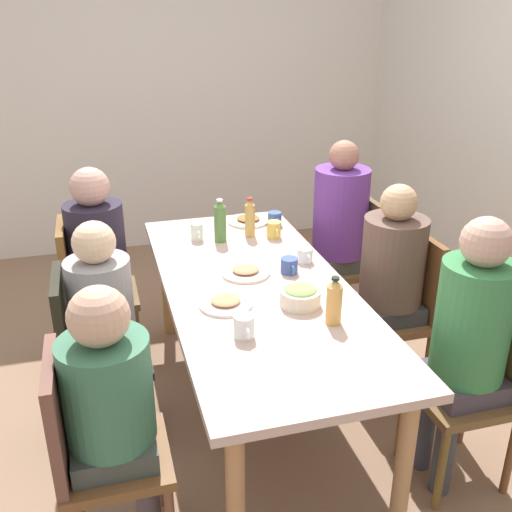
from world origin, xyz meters
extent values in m
plane|color=#87664F|center=(0.00, 0.00, 0.00)|extent=(6.06, 6.06, 0.00)
cube|color=silver|center=(-2.58, 0.00, 1.30)|extent=(0.12, 3.93, 2.60)
cube|color=#C8A99C|center=(0.00, 0.00, 0.73)|extent=(2.06, 0.87, 0.04)
cylinder|color=#B2814B|center=(-0.93, -0.34, 0.35)|extent=(0.07, 0.07, 0.71)
cylinder|color=#B47D51|center=(0.93, -0.34, 0.35)|extent=(0.07, 0.07, 0.71)
cylinder|color=#AC7B54|center=(-0.93, 0.34, 0.35)|extent=(0.07, 0.07, 0.71)
cylinder|color=tan|center=(0.93, 0.34, 0.35)|extent=(0.07, 0.07, 0.71)
cube|color=brown|center=(0.69, 0.74, 0.44)|extent=(0.40, 0.40, 0.04)
cylinder|color=brown|center=(0.86, 0.91, 0.21)|extent=(0.04, 0.04, 0.43)
cylinder|color=brown|center=(0.52, 0.91, 0.21)|extent=(0.04, 0.04, 0.43)
cylinder|color=brown|center=(0.86, 0.57, 0.21)|extent=(0.04, 0.04, 0.43)
cylinder|color=brown|center=(0.52, 0.57, 0.21)|extent=(0.04, 0.04, 0.43)
cube|color=brown|center=(0.69, 0.92, 0.68)|extent=(0.38, 0.04, 0.45)
cylinder|color=#3A3E44|center=(0.77, 0.64, 0.23)|extent=(0.09, 0.09, 0.45)
cylinder|color=#393B46|center=(0.61, 0.64, 0.23)|extent=(0.09, 0.09, 0.45)
cube|color=#3F3741|center=(0.69, 0.74, 0.50)|extent=(0.30, 0.30, 0.10)
cylinder|color=#347A44|center=(0.69, 0.74, 0.81)|extent=(0.31, 0.31, 0.51)
sphere|color=tan|center=(0.69, 0.74, 1.15)|extent=(0.20, 0.20, 0.20)
cube|color=brown|center=(-0.69, 0.74, 0.44)|extent=(0.40, 0.40, 0.04)
cylinder|color=brown|center=(-0.52, 0.91, 0.21)|extent=(0.04, 0.04, 0.43)
cylinder|color=brown|center=(-0.86, 0.91, 0.21)|extent=(0.04, 0.04, 0.43)
cylinder|color=brown|center=(-0.52, 0.57, 0.21)|extent=(0.04, 0.04, 0.43)
cylinder|color=brown|center=(-0.86, 0.57, 0.21)|extent=(0.04, 0.04, 0.43)
cube|color=brown|center=(-0.69, 0.92, 0.68)|extent=(0.38, 0.04, 0.45)
cylinder|color=#40403B|center=(-0.61, 0.64, 0.23)|extent=(0.09, 0.09, 0.45)
cylinder|color=#383E3D|center=(-0.77, 0.64, 0.23)|extent=(0.09, 0.09, 0.45)
cube|color=#454943|center=(-0.69, 0.74, 0.50)|extent=(0.30, 0.30, 0.10)
cylinder|color=#673597|center=(-0.69, 0.74, 0.82)|extent=(0.34, 0.34, 0.55)
sphere|color=#AB715D|center=(-0.69, 0.74, 1.18)|extent=(0.18, 0.18, 0.18)
cube|color=brown|center=(0.00, 0.74, 0.44)|extent=(0.40, 0.40, 0.04)
cylinder|color=brown|center=(0.17, 0.91, 0.21)|extent=(0.04, 0.04, 0.43)
cylinder|color=brown|center=(-0.17, 0.91, 0.21)|extent=(0.04, 0.04, 0.43)
cylinder|color=brown|center=(0.17, 0.57, 0.21)|extent=(0.04, 0.04, 0.43)
cylinder|color=brown|center=(-0.17, 0.57, 0.21)|extent=(0.04, 0.04, 0.43)
cube|color=brown|center=(0.00, 0.92, 0.68)|extent=(0.38, 0.04, 0.45)
cylinder|color=#463D38|center=(0.08, 0.64, 0.23)|extent=(0.09, 0.09, 0.45)
cylinder|color=#463F4A|center=(-0.08, 0.64, 0.23)|extent=(0.09, 0.09, 0.45)
cube|color=#36363D|center=(0.00, 0.74, 0.50)|extent=(0.30, 0.30, 0.10)
cylinder|color=brown|center=(0.00, 0.74, 0.78)|extent=(0.33, 0.33, 0.47)
sphere|color=tan|center=(0.00, 0.74, 1.10)|extent=(0.19, 0.19, 0.19)
cube|color=brown|center=(0.69, -0.74, 0.44)|extent=(0.40, 0.40, 0.04)
cylinder|color=brown|center=(0.52, -0.91, 0.21)|extent=(0.04, 0.04, 0.43)
cylinder|color=brown|center=(0.52, -0.57, 0.21)|extent=(0.04, 0.04, 0.43)
cube|color=brown|center=(0.69, -0.92, 0.68)|extent=(0.38, 0.04, 0.45)
cylinder|color=#36474A|center=(0.61, -0.64, 0.23)|extent=(0.09, 0.09, 0.45)
cylinder|color=#483D44|center=(0.77, -0.64, 0.23)|extent=(0.09, 0.09, 0.45)
cube|color=#3A3F3B|center=(0.69, -0.74, 0.50)|extent=(0.30, 0.30, 0.10)
cylinder|color=#366B50|center=(0.69, -0.74, 0.75)|extent=(0.32, 0.32, 0.40)
sphere|color=tan|center=(0.69, -0.74, 1.05)|extent=(0.21, 0.21, 0.21)
cube|color=brown|center=(-0.69, -0.74, 0.44)|extent=(0.40, 0.40, 0.04)
cylinder|color=brown|center=(-0.86, -0.91, 0.21)|extent=(0.04, 0.04, 0.43)
cylinder|color=brown|center=(-0.52, -0.91, 0.21)|extent=(0.04, 0.04, 0.43)
cylinder|color=brown|center=(-0.86, -0.57, 0.21)|extent=(0.04, 0.04, 0.43)
cylinder|color=brown|center=(-0.52, -0.57, 0.21)|extent=(0.04, 0.04, 0.43)
cube|color=brown|center=(-0.69, -0.92, 0.68)|extent=(0.38, 0.04, 0.45)
cylinder|color=#52433D|center=(-0.77, -0.64, 0.23)|extent=(0.09, 0.09, 0.45)
cylinder|color=brown|center=(-0.61, -0.64, 0.23)|extent=(0.09, 0.09, 0.45)
cube|color=brown|center=(-0.69, -0.74, 0.50)|extent=(0.30, 0.30, 0.10)
cylinder|color=#251E2F|center=(-0.69, -0.74, 0.78)|extent=(0.32, 0.32, 0.45)
sphere|color=tan|center=(-0.69, -0.74, 1.10)|extent=(0.21, 0.21, 0.21)
cube|color=black|center=(0.00, -0.74, 0.44)|extent=(0.40, 0.40, 0.04)
cylinder|color=black|center=(-0.17, -0.91, 0.21)|extent=(0.04, 0.04, 0.43)
cylinder|color=black|center=(0.17, -0.91, 0.21)|extent=(0.04, 0.04, 0.43)
cylinder|color=black|center=(-0.17, -0.57, 0.21)|extent=(0.04, 0.04, 0.43)
cylinder|color=black|center=(0.17, -0.57, 0.21)|extent=(0.04, 0.04, 0.43)
cube|color=black|center=(0.00, -0.92, 0.68)|extent=(0.38, 0.04, 0.45)
cylinder|color=navy|center=(-0.08, -0.64, 0.23)|extent=(0.09, 0.09, 0.45)
cylinder|color=#242F47|center=(0.08, -0.64, 0.23)|extent=(0.09, 0.09, 0.45)
cube|color=#35354A|center=(0.00, -0.74, 0.50)|extent=(0.30, 0.30, 0.10)
cylinder|color=gray|center=(0.00, -0.74, 0.75)|extent=(0.29, 0.29, 0.41)
sphere|color=beige|center=(0.00, -0.74, 1.05)|extent=(0.19, 0.19, 0.19)
cylinder|color=silver|center=(-0.13, -0.02, 0.75)|extent=(0.25, 0.25, 0.01)
ellipsoid|color=tan|center=(-0.13, -0.02, 0.77)|extent=(0.14, 0.14, 0.02)
cylinder|color=silver|center=(-0.87, 0.19, 0.75)|extent=(0.26, 0.26, 0.01)
ellipsoid|color=#AC6833|center=(-0.87, 0.19, 0.77)|extent=(0.14, 0.14, 0.02)
cylinder|color=white|center=(0.17, -0.19, 0.75)|extent=(0.25, 0.25, 0.01)
ellipsoid|color=tan|center=(0.17, -0.19, 0.77)|extent=(0.13, 0.13, 0.02)
cylinder|color=beige|center=(0.26, 0.13, 0.78)|extent=(0.19, 0.19, 0.08)
ellipsoid|color=#87A85E|center=(0.26, 0.13, 0.82)|extent=(0.15, 0.15, 0.04)
cylinder|color=white|center=(-0.66, -0.17, 0.80)|extent=(0.07, 0.07, 0.10)
torus|color=white|center=(-0.62, -0.17, 0.80)|extent=(0.05, 0.01, 0.05)
cylinder|color=white|center=(-0.20, 0.32, 0.78)|extent=(0.09, 0.09, 0.08)
torus|color=white|center=(-0.14, 0.32, 0.78)|extent=(0.05, 0.01, 0.05)
cylinder|color=white|center=(0.46, -0.18, 0.79)|extent=(0.09, 0.09, 0.10)
torus|color=white|center=(0.51, -0.18, 0.79)|extent=(0.05, 0.01, 0.05)
cylinder|color=#395695|center=(-0.77, 0.34, 0.79)|extent=(0.08, 0.08, 0.08)
torus|color=#2A6094|center=(-0.72, 0.34, 0.79)|extent=(0.05, 0.01, 0.05)
cylinder|color=#E4C054|center=(-0.58, 0.27, 0.79)|extent=(0.08, 0.08, 0.10)
torus|color=#DDC254|center=(-0.53, 0.27, 0.79)|extent=(0.05, 0.01, 0.05)
cylinder|color=#3B529B|center=(-0.09, 0.20, 0.79)|extent=(0.09, 0.09, 0.08)
torus|color=#3B6299|center=(-0.03, 0.20, 0.79)|extent=(0.05, 0.01, 0.05)
cylinder|color=gold|center=(0.45, 0.22, 0.83)|extent=(0.07, 0.07, 0.18)
cone|color=tan|center=(0.45, 0.22, 0.94)|extent=(0.06, 0.06, 0.03)
cylinder|color=black|center=(0.45, 0.22, 0.96)|extent=(0.03, 0.03, 0.01)
cylinder|color=tan|center=(-0.63, 0.14, 0.84)|extent=(0.06, 0.06, 0.19)
cone|color=tan|center=(-0.63, 0.14, 0.95)|extent=(0.05, 0.05, 0.03)
cylinder|color=red|center=(-0.63, 0.14, 0.97)|extent=(0.03, 0.03, 0.01)
cylinder|color=#4B7839|center=(-0.60, -0.04, 0.85)|extent=(0.07, 0.07, 0.21)
cone|color=#4F8037|center=(-0.60, -0.04, 0.97)|extent=(0.06, 0.06, 0.03)
cylinder|color=silver|center=(-0.60, -0.04, 0.99)|extent=(0.03, 0.03, 0.01)
camera|label=1|loc=(2.47, -0.69, 2.00)|focal=40.99mm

